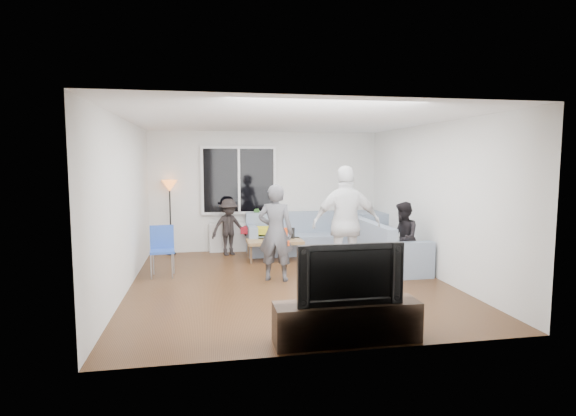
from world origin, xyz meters
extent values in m
cube|color=#56351C|center=(0.00, 0.00, -0.02)|extent=(5.00, 5.50, 0.04)
cube|color=white|center=(0.00, 0.00, 2.62)|extent=(5.00, 5.50, 0.04)
cube|color=silver|center=(0.00, 2.77, 1.30)|extent=(5.00, 0.04, 2.60)
cube|color=silver|center=(0.00, -2.77, 1.30)|extent=(5.00, 0.04, 2.60)
cube|color=silver|center=(-2.52, 0.00, 1.30)|extent=(0.04, 5.50, 2.60)
cube|color=silver|center=(2.52, 0.00, 1.30)|extent=(0.04, 5.50, 2.60)
cube|color=white|center=(-0.60, 2.69, 1.55)|extent=(1.62, 0.06, 1.47)
cube|color=black|center=(-0.60, 2.65, 1.55)|extent=(1.50, 0.02, 1.35)
cube|color=white|center=(-0.60, 2.64, 1.55)|extent=(0.05, 0.03, 1.35)
cube|color=silver|center=(-0.60, 2.65, 0.31)|extent=(1.30, 0.12, 0.62)
imported|color=#316026|center=(-0.25, 2.62, 0.78)|extent=(0.21, 0.19, 0.32)
imported|color=white|center=(-0.94, 2.62, 0.70)|extent=(0.19, 0.19, 0.16)
cube|color=gray|center=(2.33, 2.27, 0.42)|extent=(0.85, 0.85, 0.85)
cube|color=yellow|center=(-0.18, 2.25, 0.51)|extent=(0.40, 0.34, 0.14)
cube|color=maroon|center=(-0.39, 2.33, 0.51)|extent=(0.44, 0.41, 0.13)
cube|color=#A4824F|center=(0.03, 1.67, 0.20)|extent=(1.10, 0.61, 0.40)
cylinder|color=maroon|center=(0.00, 1.74, 0.49)|extent=(0.17, 0.17, 0.17)
imported|color=#47474B|center=(-0.19, 0.14, 0.80)|extent=(0.67, 0.55, 1.59)
imported|color=white|center=(0.94, -0.11, 0.95)|extent=(1.15, 0.57, 1.89)
imported|color=black|center=(2.02, 0.11, 0.63)|extent=(0.65, 0.74, 1.27)
imported|color=black|center=(-0.85, 2.30, 0.59)|extent=(0.87, 0.67, 1.18)
cube|color=#37251B|center=(0.19, -2.50, 0.22)|extent=(1.60, 0.40, 0.44)
imported|color=black|center=(0.19, -2.50, 0.77)|extent=(1.15, 0.15, 0.66)
cylinder|color=black|center=(0.42, 1.78, 0.51)|extent=(0.07, 0.07, 0.22)
cylinder|color=#198718|center=(-0.10, 1.51, 0.53)|extent=(0.08, 0.08, 0.27)
cylinder|color=#FF4B16|center=(0.24, 1.63, 0.52)|extent=(0.07, 0.07, 0.25)
cylinder|color=black|center=(0.06, 1.84, 0.50)|extent=(0.07, 0.07, 0.20)
camera|label=1|loc=(-1.29, -7.04, 1.97)|focal=28.00mm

